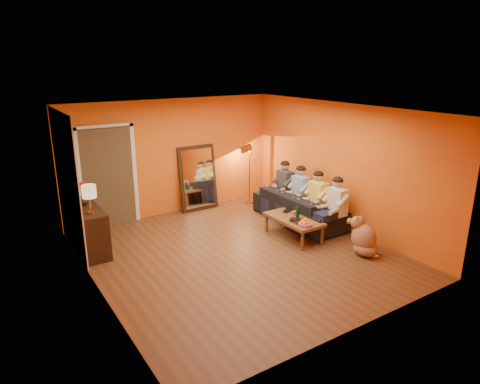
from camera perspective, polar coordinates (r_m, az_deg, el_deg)
room_shell at (r=7.74m, az=-1.66°, el=1.47°), size 5.00×5.50×2.60m
white_accent at (r=8.15m, az=-22.04°, el=1.01°), size 0.02×1.90×2.58m
doorway_recess at (r=9.44m, az=-17.37°, el=1.99°), size 1.06×0.30×2.10m
door_jamb_left at (r=9.20m, az=-20.56°, el=1.29°), size 0.08×0.06×2.20m
door_jamb_right at (r=9.49m, az=-13.87°, el=2.35°), size 0.08×0.06×2.20m
door_header at (r=9.12m, az=-17.76°, el=8.33°), size 1.22×0.06×0.08m
mirror_frame at (r=10.05m, az=-5.64°, el=1.88°), size 0.92×0.27×1.51m
mirror_glass at (r=10.01m, az=-5.54°, el=1.83°), size 0.78×0.21×1.35m
sideboard at (r=8.28m, az=-19.44°, el=-4.87°), size 0.44×1.18×0.85m
table_lamp at (r=7.78m, az=-19.39°, el=-0.94°), size 0.24×0.24×0.51m
sofa at (r=9.42m, az=7.81°, el=-2.01°), size 2.25×0.88×0.66m
coffee_table at (r=8.58m, az=7.12°, el=-4.76°), size 0.64×1.23×0.42m
floor_lamp at (r=10.45m, az=1.29°, el=2.33°), size 0.36×0.32×1.44m
dog at (r=8.07m, az=16.20°, el=-5.59°), size 0.48×0.67×0.73m
person_far_left at (r=8.73m, az=12.79°, el=-1.88°), size 0.70×0.44×1.22m
person_mid_left at (r=9.09m, az=10.34°, el=-0.95°), size 0.70×0.44×1.22m
person_mid_right at (r=9.48m, az=8.09°, el=-0.09°), size 0.70×0.44×1.22m
person_far_right at (r=9.88m, az=6.01°, el=0.70°), size 0.70×0.44×1.22m
fruit_bowl at (r=8.10m, az=8.69°, el=-3.98°), size 0.26×0.26×0.16m
wine_bottle at (r=8.44m, az=7.69°, el=-2.50°), size 0.07×0.07×0.31m
tumbler at (r=8.65m, az=7.29°, el=-2.79°), size 0.10×0.10×0.09m
laptop at (r=8.86m, az=6.63°, el=-2.49°), size 0.36×0.32×0.02m
book_lower at (r=8.25m, az=7.10°, el=-4.02°), size 0.21×0.27×0.02m
book_mid at (r=8.25m, az=7.12°, el=-3.85°), size 0.21×0.25×0.02m
book_upper at (r=8.23m, az=7.16°, el=-3.79°), size 0.22×0.24×0.02m
vase at (r=8.34m, az=-20.21°, el=-0.94°), size 0.20×0.20×0.21m
flowers at (r=8.27m, az=-20.38°, el=0.65°), size 0.17×0.17×0.45m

